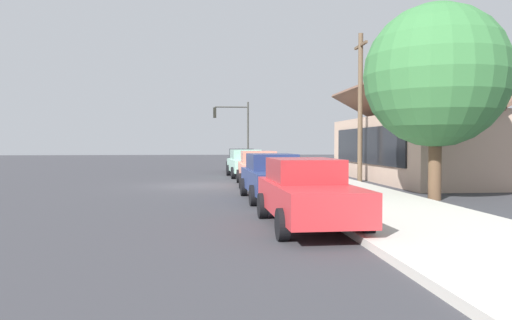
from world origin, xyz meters
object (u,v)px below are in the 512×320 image
object	(u,v)px
car_seafoam	(246,163)
car_coral	(259,168)
car_navy	(273,176)
car_cherry	(307,192)
traffic_light_main	(234,124)
fire_hydrant_red	(294,177)
utility_pole_wooden	(360,104)
car_charcoal	(241,160)
shade_tree	(436,76)

from	to	relation	value
car_seafoam	car_coral	distance (m)	5.51
car_seafoam	car_navy	xyz separation A→B (m)	(11.34, 0.08, 0.00)
car_cherry	traffic_light_main	distance (m)	26.44
car_coral	car_navy	distance (m)	5.83
traffic_light_main	fire_hydrant_red	xyz separation A→B (m)	(17.10, 1.66, -2.99)
car_cherry	utility_pole_wooden	size ratio (longest dim) A/B	0.63
car_charcoal	car_navy	size ratio (longest dim) A/B	0.99
car_seafoam	car_navy	bearing A→B (deg)	-3.02
utility_pole_wooden	fire_hydrant_red	size ratio (longest dim) A/B	10.56
shade_tree	car_coral	bearing A→B (deg)	-139.95
car_seafoam	shade_tree	bearing A→B (deg)	21.72
utility_pole_wooden	fire_hydrant_red	world-z (taller)	utility_pole_wooden
car_coral	car_cherry	bearing A→B (deg)	1.05
shade_tree	traffic_light_main	xyz separation A→B (m)	(-21.58, -5.80, -0.77)
car_navy	car_cherry	xyz separation A→B (m)	(5.37, 0.09, -0.00)
car_coral	car_charcoal	bearing A→B (deg)	-178.30
car_coral	fire_hydrant_red	size ratio (longest dim) A/B	6.70
car_coral	car_seafoam	bearing A→B (deg)	-177.06
car_coral	shade_tree	bearing A→B (deg)	41.16
car_navy	traffic_light_main	distance (m)	21.09
fire_hydrant_red	car_charcoal	bearing A→B (deg)	-173.56
car_charcoal	traffic_light_main	distance (m)	5.27
car_navy	shade_tree	world-z (taller)	shade_tree
car_coral	car_navy	size ratio (longest dim) A/B	1.00
car_charcoal	traffic_light_main	size ratio (longest dim) A/B	0.91
car_charcoal	car_coral	xyz separation A→B (m)	(10.57, 0.11, -0.00)
car_seafoam	fire_hydrant_red	world-z (taller)	car_seafoam
car_seafoam	fire_hydrant_red	xyz separation A→B (m)	(7.52, 1.49, -0.32)
car_cherry	utility_pole_wooden	distance (m)	13.97
car_navy	traffic_light_main	bearing A→B (deg)	178.71
car_cherry	traffic_light_main	world-z (taller)	traffic_light_main
car_navy	traffic_light_main	xyz separation A→B (m)	(-20.92, -0.25, 2.68)
car_seafoam	utility_pole_wooden	bearing A→B (deg)	49.29
shade_tree	utility_pole_wooden	bearing A→B (deg)	-178.99
utility_pole_wooden	fire_hydrant_red	bearing A→B (deg)	-50.18
car_cherry	shade_tree	xyz separation A→B (m)	(-4.72, 5.46, 3.45)
traffic_light_main	car_coral	bearing A→B (deg)	1.33
car_cherry	traffic_light_main	bearing A→B (deg)	179.21
car_charcoal	car_seafoam	bearing A→B (deg)	0.72
shade_tree	fire_hydrant_red	size ratio (longest dim) A/B	9.47
car_charcoal	shade_tree	world-z (taller)	shade_tree
car_seafoam	car_charcoal	bearing A→B (deg)	175.83
car_charcoal	car_coral	bearing A→B (deg)	2.08
car_navy	shade_tree	bearing A→B (deg)	81.29
car_coral	traffic_light_main	bearing A→B (deg)	-177.57
car_charcoal	car_seafoam	world-z (taller)	same
car_cherry	shade_tree	bearing A→B (deg)	129.32
car_coral	car_navy	bearing A→B (deg)	0.13
car_charcoal	traffic_light_main	xyz separation A→B (m)	(-4.53, -0.24, 2.67)
car_navy	utility_pole_wooden	world-z (taller)	utility_pole_wooden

